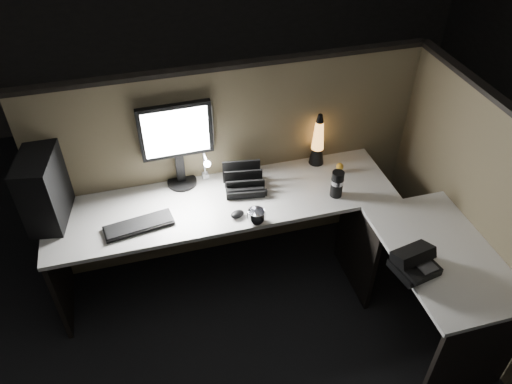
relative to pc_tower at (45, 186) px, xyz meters
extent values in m
plane|color=black|center=(1.22, -0.75, -0.96)|extent=(6.00, 6.00, 0.00)
cube|color=brown|center=(1.22, 0.18, -0.21)|extent=(2.66, 0.06, 1.50)
cube|color=brown|center=(2.55, -0.65, -0.21)|extent=(0.06, 1.66, 1.50)
cube|color=beige|center=(1.07, -0.15, -0.25)|extent=(2.30, 0.60, 0.03)
cube|color=beige|center=(2.22, -0.95, -0.25)|extent=(0.60, 1.00, 0.03)
cube|color=black|center=(-0.06, -0.15, -0.61)|extent=(0.03, 0.55, 0.70)
cube|color=black|center=(2.22, -1.43, -0.61)|extent=(0.55, 0.03, 0.70)
cube|color=black|center=(1.94, -0.45, -0.61)|extent=(0.03, 0.55, 0.70)
cube|color=black|center=(0.00, 0.00, 0.00)|extent=(0.27, 0.47, 0.47)
cylinder|color=black|center=(0.84, 0.10, -0.23)|extent=(0.20, 0.20, 0.02)
cube|color=black|center=(0.84, 0.12, -0.10)|extent=(0.06, 0.05, 0.22)
cube|color=black|center=(0.84, 0.12, 0.18)|extent=(0.47, 0.05, 0.38)
cube|color=white|center=(0.84, 0.10, 0.18)|extent=(0.41, 0.01, 0.32)
cube|color=black|center=(0.51, -0.26, -0.22)|extent=(0.44, 0.21, 0.02)
ellipsoid|color=black|center=(1.12, -0.33, -0.22)|extent=(0.11, 0.09, 0.04)
cube|color=silver|center=(1.00, 0.12, -0.22)|extent=(0.04, 0.05, 0.03)
cylinder|color=silver|center=(1.00, 0.12, -0.11)|extent=(0.01, 0.01, 0.18)
cylinder|color=silver|center=(1.00, 0.06, -0.02)|extent=(0.01, 0.12, 0.01)
sphere|color=white|center=(1.00, -0.01, -0.02)|extent=(0.05, 0.05, 0.05)
cube|color=black|center=(1.23, -0.07, -0.21)|extent=(0.29, 0.26, 0.05)
cube|color=black|center=(1.23, -0.10, -0.17)|extent=(0.26, 0.06, 0.09)
cube|color=black|center=(1.23, 0.01, -0.13)|extent=(0.26, 0.06, 0.17)
cone|color=black|center=(1.81, 0.08, -0.17)|extent=(0.11, 0.11, 0.13)
cone|color=orange|center=(1.81, 0.08, 0.00)|extent=(0.09, 0.09, 0.21)
sphere|color=brown|center=(1.81, 0.08, -0.07)|extent=(0.04, 0.04, 0.04)
sphere|color=brown|center=(1.81, 0.08, 0.01)|extent=(0.03, 0.03, 0.03)
cone|color=black|center=(1.81, 0.08, 0.14)|extent=(0.05, 0.05, 0.06)
cylinder|color=black|center=(1.80, -0.30, -0.14)|extent=(0.08, 0.08, 0.19)
imported|color=silver|center=(1.22, -0.41, -0.19)|extent=(0.15, 0.15, 0.09)
sphere|color=gold|center=(1.93, -0.07, -0.19)|extent=(0.05, 0.05, 0.05)
cube|color=white|center=(0.98, 0.14, 0.16)|extent=(0.21, 0.00, 0.30)
cube|color=black|center=(1.98, -1.03, -0.21)|extent=(0.26, 0.24, 0.05)
cube|color=black|center=(1.98, -0.99, -0.15)|extent=(0.25, 0.18, 0.11)
cube|color=black|center=(1.91, -1.08, -0.18)|extent=(0.08, 0.18, 0.04)
cube|color=#3F3F42|center=(2.03, -1.06, -0.18)|extent=(0.12, 0.12, 0.00)
camera|label=1|loc=(0.62, -2.60, 1.92)|focal=35.00mm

